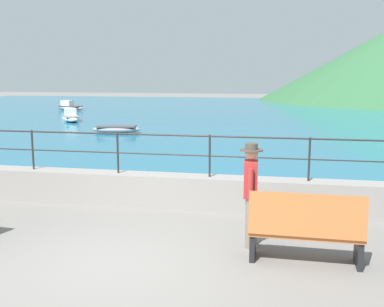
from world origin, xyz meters
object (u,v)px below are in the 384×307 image
Objects in this scene: boat_1 at (70,107)px; boat_2 at (116,129)px; bench_far at (306,229)px; boat_3 at (71,117)px; person_walking at (251,189)px.

boat_2 is (8.38, -12.37, -0.07)m from boat_1.
bench_far is 0.71× the size of boat_3.
boat_2 is at bearing 120.44° from bench_far.
bench_far is 30.98m from boat_1.
bench_far is 16.06m from boat_2.
boat_1 is (-15.64, 25.62, -0.65)m from person_walking.
boat_1 is at bearing 116.27° from boat_3.
boat_2 is 1.00× the size of boat_3.
bench_far is at bearing -55.51° from boat_3.
person_walking is 21.47m from boat_3.
person_walking is 0.72× the size of boat_3.
boat_3 is at bearing 123.45° from person_walking.
boat_1 is at bearing 122.21° from bench_far.
bench_far is 22.45m from boat_3.
boat_1 is (-16.52, 26.21, -0.23)m from bench_far.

